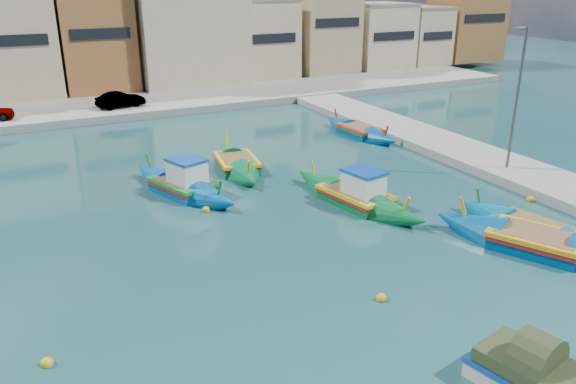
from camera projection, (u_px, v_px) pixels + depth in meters
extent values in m
plane|color=#163D44|center=(263.00, 309.00, 18.62)|extent=(160.00, 160.00, 0.00)
cube|color=gray|center=(98.00, 109.00, 45.13)|extent=(80.00, 8.00, 0.60)
cube|color=#C6B289|center=(5.00, 42.00, 47.40)|extent=(7.88, 7.44, 8.99)
cube|color=black|center=(5.00, 41.00, 44.10)|extent=(6.30, 0.10, 0.90)
cube|color=#A16532|center=(95.00, 36.00, 49.85)|extent=(6.17, 6.13, 9.43)
cube|color=black|center=(100.00, 34.00, 47.09)|extent=(4.93, 0.10, 0.90)
cube|color=tan|center=(176.00, 50.00, 54.28)|extent=(7.31, 7.69, 6.05)
cube|color=gray|center=(174.00, 16.00, 53.14)|extent=(7.46, 7.85, 0.30)
cube|color=black|center=(188.00, 51.00, 50.93)|extent=(5.85, 0.10, 0.90)
cube|color=#C6B289|center=(252.00, 39.00, 57.24)|extent=(7.54, 7.30, 7.41)
cube|color=black|center=(268.00, 39.00, 54.03)|extent=(6.03, 0.10, 0.90)
cube|color=tan|center=(320.00, 25.00, 60.05)|extent=(6.36, 6.97, 9.63)
cube|color=black|center=(338.00, 23.00, 56.93)|extent=(5.09, 0.10, 0.90)
cube|color=beige|center=(376.00, 36.00, 63.53)|extent=(6.63, 6.70, 6.65)
cube|color=gray|center=(378.00, 4.00, 62.28)|extent=(6.76, 6.83, 0.30)
cube|color=black|center=(395.00, 36.00, 60.58)|extent=(5.30, 0.10, 0.90)
cube|color=#C6B289|center=(416.00, 36.00, 66.53)|extent=(5.08, 7.51, 6.20)
cube|color=gray|center=(419.00, 7.00, 65.35)|extent=(5.18, 7.66, 0.30)
cube|color=black|center=(438.00, 36.00, 63.25)|extent=(4.06, 0.10, 0.90)
cube|color=#A16532|center=(466.00, 20.00, 68.25)|extent=(7.79, 6.00, 9.33)
cube|color=black|center=(485.00, 18.00, 65.54)|extent=(6.23, 0.10, 0.90)
cube|color=beige|center=(183.00, 18.00, 53.74)|extent=(10.00, 10.00, 12.00)
cylinder|color=#595B60|center=(516.00, 104.00, 29.57)|extent=(0.16, 0.16, 8.00)
cylinder|color=#595B60|center=(522.00, 28.00, 28.00)|extent=(1.00, 0.10, 0.10)
cube|color=#595B60|center=(514.00, 29.00, 27.80)|extent=(0.35, 0.15, 0.18)
imported|color=#4C1919|center=(120.00, 100.00, 44.23)|extent=(3.90, 1.91, 1.23)
cube|color=#0A6F34|center=(355.00, 200.00, 27.15)|extent=(2.55, 3.74, 0.96)
cone|color=#0A6F34|center=(317.00, 183.00, 29.23)|extent=(2.49, 3.46, 2.47)
cone|color=#0A6F34|center=(400.00, 218.00, 25.04)|extent=(2.49, 3.46, 2.47)
cube|color=yellow|center=(355.00, 192.00, 27.00)|extent=(2.66, 3.94, 0.17)
cube|color=red|center=(355.00, 196.00, 27.06)|extent=(2.65, 3.82, 0.10)
cube|color=olive|center=(355.00, 191.00, 26.97)|extent=(2.20, 3.38, 0.06)
cylinder|color=yellow|center=(313.00, 170.00, 29.21)|extent=(0.22, 0.47, 1.05)
cylinder|color=yellow|center=(406.00, 207.00, 24.60)|extent=(0.22, 0.47, 1.05)
cube|color=white|center=(363.00, 183.00, 26.42)|extent=(1.66, 1.98, 1.06)
cube|color=#0F47A5|center=(364.00, 171.00, 26.20)|extent=(1.76, 2.11, 0.12)
cube|color=#005EAC|center=(183.00, 189.00, 28.50)|extent=(2.97, 3.71, 1.01)
cone|color=#005EAC|center=(153.00, 176.00, 30.20)|extent=(2.90, 3.50, 2.52)
cone|color=#005EAC|center=(216.00, 202.00, 26.76)|extent=(2.90, 3.50, 2.52)
cube|color=#1B8832|center=(182.00, 181.00, 28.35)|extent=(3.11, 3.90, 0.18)
cube|color=red|center=(182.00, 185.00, 28.41)|extent=(3.09, 3.80, 0.10)
cube|color=olive|center=(182.00, 180.00, 28.32)|extent=(2.59, 3.33, 0.06)
cylinder|color=#1B8832|center=(149.00, 164.00, 30.13)|extent=(0.29, 0.50, 1.10)
cylinder|color=#1B8832|center=(219.00, 190.00, 26.35)|extent=(0.29, 0.50, 1.10)
cube|color=white|center=(187.00, 172.00, 27.81)|extent=(1.88, 2.02, 1.11)
cube|color=#0F47A5|center=(186.00, 160.00, 27.59)|extent=(1.99, 2.15, 0.12)
cube|color=#00509A|center=(359.00, 133.00, 38.82)|extent=(2.06, 3.18, 0.93)
cone|color=#00509A|center=(338.00, 124.00, 40.83)|extent=(2.04, 2.95, 2.33)
cone|color=#00509A|center=(383.00, 141.00, 36.78)|extent=(2.04, 2.95, 2.33)
cube|color=red|center=(360.00, 127.00, 38.68)|extent=(2.15, 3.35, 0.17)
cube|color=#197F33|center=(359.00, 130.00, 38.74)|extent=(2.16, 3.24, 0.09)
cube|color=olive|center=(360.00, 126.00, 38.65)|extent=(1.76, 2.88, 0.06)
cylinder|color=red|center=(336.00, 116.00, 40.81)|extent=(0.16, 0.45, 1.01)
cylinder|color=red|center=(386.00, 133.00, 36.36)|extent=(0.16, 0.45, 1.01)
cube|color=#0A713C|center=(237.00, 166.00, 31.96)|extent=(2.46, 3.32, 1.00)
cone|color=#0A713C|center=(228.00, 153.00, 34.17)|extent=(2.43, 3.13, 2.48)
cone|color=#0A713C|center=(248.00, 179.00, 29.71)|extent=(2.43, 3.13, 2.48)
cube|color=yellow|center=(237.00, 159.00, 31.81)|extent=(2.57, 3.49, 0.18)
cube|color=red|center=(237.00, 162.00, 31.88)|extent=(2.57, 3.39, 0.10)
cube|color=olive|center=(237.00, 158.00, 31.78)|extent=(2.12, 3.00, 0.06)
cylinder|color=yellow|center=(227.00, 142.00, 34.16)|extent=(0.21, 0.49, 1.09)
cylinder|color=yellow|center=(249.00, 169.00, 29.26)|extent=(0.21, 0.49, 1.09)
cube|color=#006DA5|center=(534.00, 232.00, 23.77)|extent=(2.36, 3.37, 0.91)
cone|color=#006DA5|center=(482.00, 212.00, 25.64)|extent=(2.31, 3.13, 2.30)
cube|color=#197E28|center=(535.00, 224.00, 23.63)|extent=(2.46, 3.55, 0.16)
cube|color=red|center=(535.00, 227.00, 23.69)|extent=(2.46, 3.44, 0.09)
cube|color=olive|center=(536.00, 222.00, 23.61)|extent=(2.04, 3.04, 0.05)
cylinder|color=#197E28|center=(479.00, 199.00, 25.61)|extent=(0.20, 0.44, 0.99)
cube|color=#00549D|center=(535.00, 245.00, 22.51)|extent=(3.44, 3.96, 1.09)
cone|color=#00549D|center=(468.00, 227.00, 24.03)|extent=(3.34, 3.77, 2.69)
cube|color=#F8B114|center=(537.00, 235.00, 22.35)|extent=(3.60, 4.17, 0.20)
cube|color=red|center=(536.00, 240.00, 22.42)|extent=(3.56, 4.07, 0.11)
cube|color=olive|center=(537.00, 233.00, 22.32)|extent=(3.01, 3.55, 0.07)
cylinder|color=#F8B114|center=(463.00, 210.00, 23.93)|extent=(0.37, 0.53, 1.18)
cube|color=#0F47A5|center=(533.00, 376.00, 14.70)|extent=(2.36, 3.48, 0.13)
cube|color=#2D381E|center=(535.00, 367.00, 14.59)|extent=(2.15, 3.02, 0.39)
cylinder|color=#2D381E|center=(536.00, 361.00, 14.52)|extent=(1.23, 2.83, 0.66)
sphere|color=yellow|center=(47.00, 363.00, 15.89)|extent=(0.36, 0.36, 0.36)
sphere|color=yellow|center=(206.00, 210.00, 26.28)|extent=(0.36, 0.36, 0.36)
sphere|color=yellow|center=(191.00, 157.00, 33.89)|extent=(0.36, 0.36, 0.36)
sphere|color=yellow|center=(530.00, 200.00, 27.49)|extent=(0.36, 0.36, 0.36)
sphere|color=yellow|center=(381.00, 298.00, 19.08)|extent=(0.36, 0.36, 0.36)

